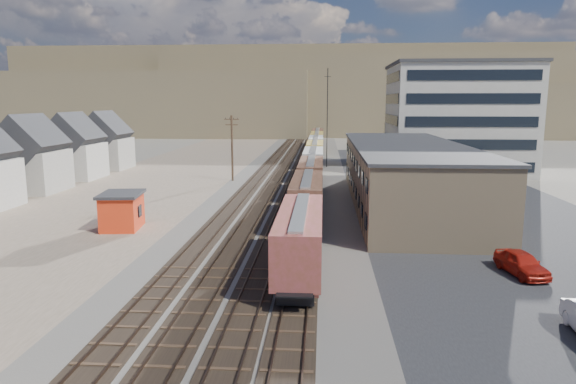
# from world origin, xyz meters

# --- Properties ---
(ground) EXTENTS (300.00, 300.00, 0.00)m
(ground) POSITION_xyz_m (0.00, 0.00, 0.00)
(ground) COLOR #6B6356
(ground) RESTS_ON ground
(ballast_bed) EXTENTS (18.00, 200.00, 0.06)m
(ballast_bed) POSITION_xyz_m (0.00, 50.00, 0.03)
(ballast_bed) COLOR #4C4742
(ballast_bed) RESTS_ON ground
(dirt_yard) EXTENTS (24.00, 180.00, 0.03)m
(dirt_yard) POSITION_xyz_m (-20.00, 40.00, 0.01)
(dirt_yard) COLOR #6E5C4B
(dirt_yard) RESTS_ON ground
(asphalt_lot) EXTENTS (26.00, 120.00, 0.04)m
(asphalt_lot) POSITION_xyz_m (22.00, 35.00, 0.02)
(asphalt_lot) COLOR #232326
(asphalt_lot) RESTS_ON ground
(rail_tracks) EXTENTS (11.40, 200.00, 0.24)m
(rail_tracks) POSITION_xyz_m (-0.55, 50.00, 0.11)
(rail_tracks) COLOR black
(rail_tracks) RESTS_ON ground
(freight_train) EXTENTS (3.00, 119.74, 4.46)m
(freight_train) POSITION_xyz_m (3.80, 52.44, 2.79)
(freight_train) COLOR black
(freight_train) RESTS_ON ground
(warehouse) EXTENTS (12.40, 40.40, 7.25)m
(warehouse) POSITION_xyz_m (14.98, 25.00, 3.65)
(warehouse) COLOR tan
(warehouse) RESTS_ON ground
(office_tower) EXTENTS (22.60, 18.60, 18.45)m
(office_tower) POSITION_xyz_m (27.95, 54.95, 9.26)
(office_tower) COLOR #9E998E
(office_tower) RESTS_ON ground
(utility_pole_north) EXTENTS (2.20, 0.32, 10.00)m
(utility_pole_north) POSITION_xyz_m (-8.50, 42.00, 5.30)
(utility_pole_north) COLOR #382619
(utility_pole_north) RESTS_ON ground
(radio_mast) EXTENTS (1.20, 0.16, 18.00)m
(radio_mast) POSITION_xyz_m (6.00, 60.00, 9.12)
(radio_mast) COLOR black
(radio_mast) RESTS_ON ground
(townhouse_row) EXTENTS (8.15, 68.16, 10.47)m
(townhouse_row) POSITION_xyz_m (-34.00, 25.00, 4.34)
(townhouse_row) COLOR #B7B2A8
(townhouse_row) RESTS_ON ground
(hills_north) EXTENTS (265.00, 80.00, 32.00)m
(hills_north) POSITION_xyz_m (0.17, 167.92, 14.10)
(hills_north) COLOR brown
(hills_north) RESTS_ON ground
(maintenance_shed) EXTENTS (4.23, 5.19, 3.51)m
(maintenance_shed) POSITION_xyz_m (-13.78, 11.54, 1.80)
(maintenance_shed) COLOR red
(maintenance_shed) RESTS_ON ground
(parked_car_red) EXTENTS (2.86, 5.21, 1.68)m
(parked_car_red) POSITION_xyz_m (19.30, 0.45, 0.84)
(parked_car_red) COLOR #B21C10
(parked_car_red) RESTS_ON ground
(parked_car_blue) EXTENTS (6.82, 5.45, 1.72)m
(parked_car_blue) POSITION_xyz_m (21.51, 54.88, 0.86)
(parked_car_blue) COLOR navy
(parked_car_blue) RESTS_ON ground
(parked_car_far) EXTENTS (2.89, 4.20, 1.33)m
(parked_car_far) POSITION_xyz_m (28.45, 44.02, 0.66)
(parked_car_far) COLOR silver
(parked_car_far) RESTS_ON ground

